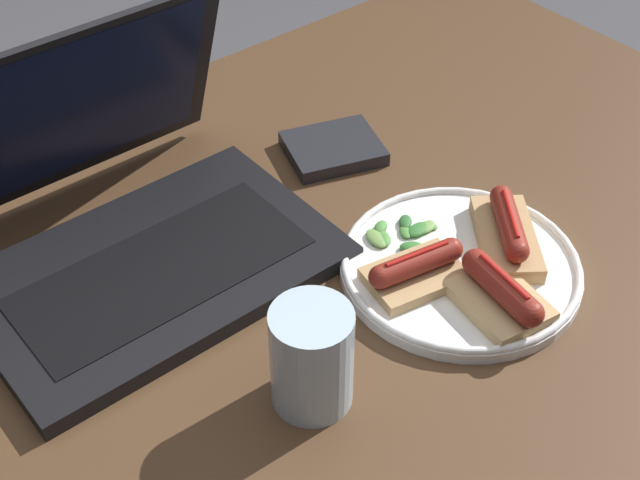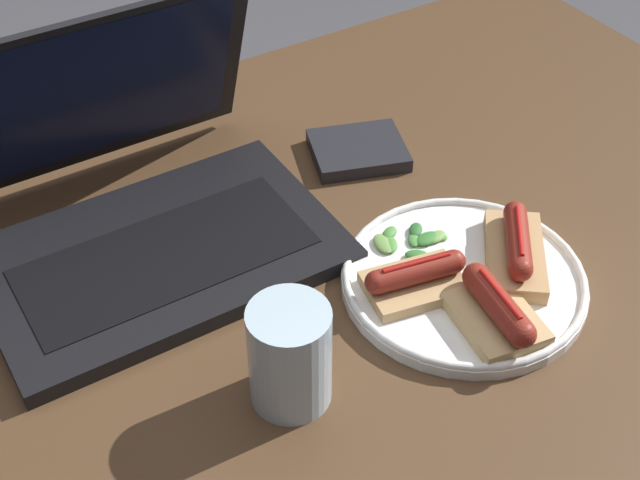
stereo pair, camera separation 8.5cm
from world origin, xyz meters
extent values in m
cube|color=#4C331E|center=(0.00, 0.00, 0.69)|extent=(1.24, 0.80, 0.04)
cylinder|color=#4C331E|center=(0.53, 0.31, 0.34)|extent=(0.05, 0.05, 0.67)
cube|color=black|center=(-0.14, 0.09, 0.72)|extent=(0.35, 0.23, 0.02)
cube|color=black|center=(-0.14, 0.07, 0.73)|extent=(0.29, 0.13, 0.00)
cube|color=black|center=(-0.14, 0.24, 0.83)|extent=(0.35, 0.08, 0.21)
cube|color=#0C1433|center=(-0.14, 0.23, 0.83)|extent=(0.32, 0.07, 0.18)
cylinder|color=white|center=(0.10, -0.10, 0.72)|extent=(0.24, 0.24, 0.01)
torus|color=white|center=(0.10, -0.10, 0.72)|extent=(0.24, 0.24, 0.01)
cube|color=tan|center=(0.05, -0.09, 0.73)|extent=(0.10, 0.08, 0.01)
cylinder|color=maroon|center=(0.05, -0.09, 0.75)|extent=(0.08, 0.04, 0.02)
sphere|color=maroon|center=(0.09, -0.10, 0.75)|extent=(0.02, 0.02, 0.02)
sphere|color=maroon|center=(0.01, -0.08, 0.75)|extent=(0.02, 0.02, 0.02)
cylinder|color=red|center=(0.05, -0.09, 0.76)|extent=(0.07, 0.02, 0.01)
cube|color=tan|center=(0.16, -0.11, 0.73)|extent=(0.12, 0.13, 0.02)
cylinder|color=maroon|center=(0.16, -0.11, 0.75)|extent=(0.07, 0.08, 0.02)
sphere|color=maroon|center=(0.19, -0.08, 0.75)|extent=(0.02, 0.02, 0.02)
sphere|color=maroon|center=(0.13, -0.15, 0.75)|extent=(0.02, 0.02, 0.02)
cylinder|color=red|center=(0.16, -0.11, 0.76)|extent=(0.05, 0.06, 0.01)
cube|color=tan|center=(0.09, -0.17, 0.73)|extent=(0.08, 0.10, 0.01)
cylinder|color=maroon|center=(0.09, -0.17, 0.75)|extent=(0.04, 0.08, 0.03)
sphere|color=maroon|center=(0.09, -0.13, 0.75)|extent=(0.03, 0.03, 0.03)
sphere|color=maroon|center=(0.08, -0.21, 0.75)|extent=(0.03, 0.03, 0.03)
cylinder|color=red|center=(0.09, -0.17, 0.76)|extent=(0.02, 0.07, 0.00)
ellipsoid|color=#4C8E3D|center=(0.09, -0.04, 0.72)|extent=(0.02, 0.02, 0.01)
ellipsoid|color=#4C8E3D|center=(0.12, -0.04, 0.72)|extent=(0.02, 0.02, 0.00)
ellipsoid|color=#709E4C|center=(0.06, -0.02, 0.73)|extent=(0.02, 0.03, 0.01)
ellipsoid|color=#387A33|center=(0.11, -0.04, 0.73)|extent=(0.03, 0.02, 0.01)
ellipsoid|color=#4C8E3D|center=(0.07, -0.03, 0.73)|extent=(0.02, 0.03, 0.01)
ellipsoid|color=#387A33|center=(0.08, -0.06, 0.73)|extent=(0.03, 0.03, 0.01)
ellipsoid|color=#4C8E3D|center=(0.08, -0.01, 0.73)|extent=(0.03, 0.02, 0.01)
ellipsoid|color=#709E4C|center=(0.11, -0.04, 0.73)|extent=(0.03, 0.02, 0.01)
ellipsoid|color=#2D662D|center=(0.10, -0.02, 0.73)|extent=(0.03, 0.03, 0.01)
cylinder|color=silver|center=(-0.11, -0.13, 0.76)|extent=(0.07, 0.07, 0.10)
cube|color=#232328|center=(0.13, 0.13, 0.72)|extent=(0.13, 0.12, 0.02)
camera|label=1|loc=(-0.42, -0.52, 1.33)|focal=50.00mm
camera|label=2|loc=(-0.35, -0.57, 1.33)|focal=50.00mm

